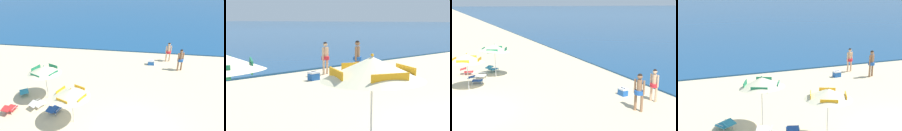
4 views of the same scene
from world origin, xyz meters
The scene contains 4 objects.
beach_umbrella_striped_second centered at (-3.33, 0.55, 1.88)m, with size 2.46×2.47×2.17m.
person_standing_near_shore centered at (2.39, 8.97, 0.97)m, with size 0.49×0.41×1.68m.
person_standing_beside centered at (3.16, 7.42, 1.04)m, with size 0.49×0.44×1.79m.
cooler_box centered at (0.98, 8.11, 0.20)m, with size 0.52×0.39×0.43m.
Camera 2 is at (-7.54, -3.26, 2.78)m, focal length 49.45 mm.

